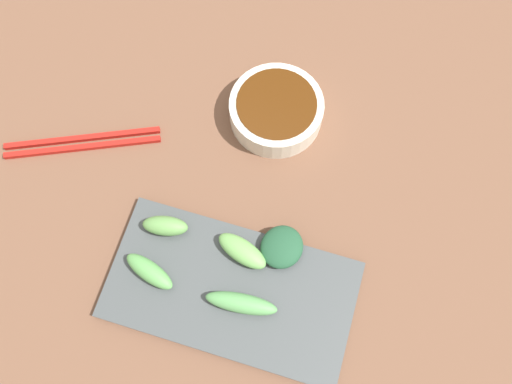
{
  "coord_description": "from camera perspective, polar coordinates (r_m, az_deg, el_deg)",
  "views": [
    {
      "loc": [
        0.23,
        0.07,
        0.74
      ],
      "look_at": [
        -0.0,
        -0.01,
        0.05
      ],
      "focal_mm": 37.41,
      "sensor_mm": 36.0,
      "label": 1
    }
  ],
  "objects": [
    {
      "name": "broccoli_stalk_3",
      "position": [
        0.74,
        -9.68,
        -3.59
      ],
      "size": [
        0.04,
        0.07,
        0.03
      ],
      "primitive_type": "ellipsoid",
      "rotation": [
        0.0,
        0.0,
        0.19
      ],
      "color": "#669E50",
      "rests_on": "serving_plate"
    },
    {
      "name": "sauce_bowl",
      "position": [
        0.8,
        2.18,
        8.8
      ],
      "size": [
        0.14,
        0.14,
        0.04
      ],
      "color": "silver",
      "rests_on": "tabletop"
    },
    {
      "name": "chopsticks",
      "position": [
        0.83,
        -18.04,
        5.02
      ],
      "size": [
        0.11,
        0.22,
        0.01
      ],
      "rotation": [
        0.0,
        0.0,
        0.41
      ],
      "color": "red",
      "rests_on": "tabletop"
    },
    {
      "name": "broccoli_leafy_1",
      "position": [
        0.72,
        2.77,
        -5.88
      ],
      "size": [
        0.07,
        0.07,
        0.02
      ],
      "primitive_type": "ellipsoid",
      "rotation": [
        0.0,
        0.0,
        -0.23
      ],
      "color": "#235134",
      "rests_on": "serving_plate"
    },
    {
      "name": "broccoli_stalk_0",
      "position": [
        0.72,
        -1.51,
        -6.32
      ],
      "size": [
        0.05,
        0.08,
        0.02
      ],
      "primitive_type": "ellipsoid",
      "rotation": [
        0.0,
        0.0,
        -0.31
      ],
      "color": "#72B05A",
      "rests_on": "serving_plate"
    },
    {
      "name": "broccoli_stalk_4",
      "position": [
        0.73,
        -11.33,
        -8.32
      ],
      "size": [
        0.05,
        0.08,
        0.02
      ],
      "primitive_type": "ellipsoid",
      "rotation": [
        0.0,
        0.0,
        -0.32
      ],
      "color": "#5EA354",
      "rests_on": "serving_plate"
    },
    {
      "name": "serving_plate",
      "position": [
        0.73,
        -2.4,
        -10.47
      ],
      "size": [
        0.17,
        0.33,
        0.01
      ],
      "primitive_type": "cube",
      "color": "#464B4C",
      "rests_on": "tabletop"
    },
    {
      "name": "tabletop",
      "position": [
        0.77,
        0.34,
        -1.32
      ],
      "size": [
        2.1,
        2.1,
        0.02
      ],
      "primitive_type": "cube",
      "color": "brown",
      "rests_on": "ground"
    },
    {
      "name": "broccoli_stalk_2",
      "position": [
        0.71,
        -1.59,
        -11.81
      ],
      "size": [
        0.04,
        0.1,
        0.02
      ],
      "primitive_type": "ellipsoid",
      "rotation": [
        0.0,
        0.0,
        0.1
      ],
      "color": "#5DA059",
      "rests_on": "serving_plate"
    }
  ]
}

